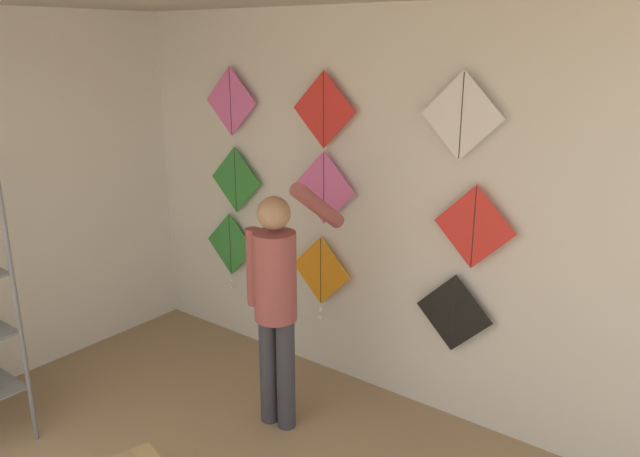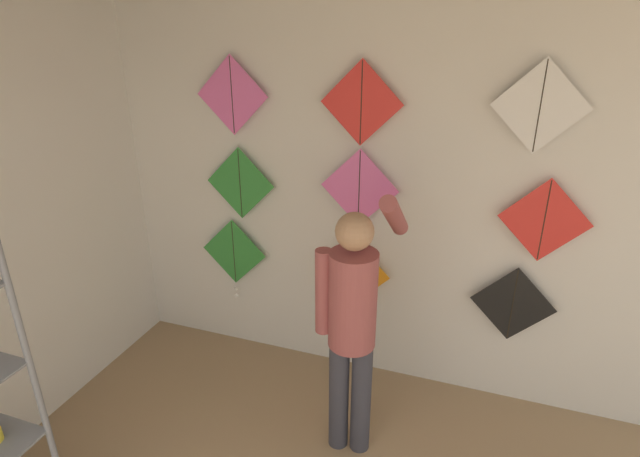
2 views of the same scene
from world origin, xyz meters
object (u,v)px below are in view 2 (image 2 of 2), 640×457
object	(u,v)px
kite_8	(540,107)
kite_4	(359,188)
kite_7	(361,103)
kite_6	(232,95)
kite_5	(544,221)
shopkeeper	(353,316)
kite_1	(353,276)
kite_3	(240,184)
kite_0	(234,255)
kite_2	(513,304)

from	to	relation	value
kite_8	kite_4	bearing A→B (deg)	180.00
kite_4	kite_7	size ratio (longest dim) A/B	1.00
kite_6	kite_7	bearing A→B (deg)	0.00
kite_4	kite_5	size ratio (longest dim) A/B	1.00
shopkeeper	kite_6	bearing A→B (deg)	139.20
kite_6	kite_7	xyz separation A→B (m)	(0.93, 0.00, -0.01)
kite_1	kite_4	xyz separation A→B (m)	(0.03, 0.00, 0.68)
shopkeeper	kite_3	bearing A→B (deg)	138.73
shopkeeper	kite_0	size ratio (longest dim) A/B	2.51
shopkeeper	kite_7	bearing A→B (deg)	96.88
shopkeeper	kite_4	world-z (taller)	kite_4
kite_2	kite_1	bearing A→B (deg)	-179.96
kite_5	kite_7	distance (m)	1.36
kite_4	kite_6	world-z (taller)	kite_6
kite_0	kite_7	world-z (taller)	kite_7
kite_0	kite_7	xyz separation A→B (m)	(1.01, 0.00, 1.24)
kite_5	kite_6	distance (m)	2.23
kite_5	kite_8	xyz separation A→B (m)	(-0.13, 0.00, 0.69)
kite_3	kite_7	distance (m)	1.11
shopkeeper	kite_3	distance (m)	1.41
kite_3	shopkeeper	bearing A→B (deg)	-34.36
kite_6	shopkeeper	bearing A→B (deg)	-33.89
kite_6	kite_8	bearing A→B (deg)	0.00
kite_0	kite_6	distance (m)	1.25
kite_1	kite_2	size ratio (longest dim) A/B	1.25
shopkeeper	kite_0	world-z (taller)	shopkeeper
kite_6	kite_8	xyz separation A→B (m)	(2.00, 0.00, 0.03)
kite_4	kite_8	size ratio (longest dim) A/B	1.00
kite_2	kite_5	xyz separation A→B (m)	(0.10, 0.00, 0.62)
kite_3	kite_4	bearing A→B (deg)	0.00
kite_5	kite_8	world-z (taller)	kite_8
kite_1	kite_4	bearing A→B (deg)	1.37
kite_0	shopkeeper	bearing A→B (deg)	-32.13
kite_0	kite_6	bearing A→B (deg)	0.51
kite_7	kite_1	bearing A→B (deg)	-178.42
kite_3	kite_8	world-z (taller)	kite_8
kite_0	kite_8	distance (m)	2.43
kite_4	kite_5	xyz separation A→B (m)	(1.19, 0.00, -0.08)
kite_8	shopkeeper	bearing A→B (deg)	-139.37
kite_3	kite_1	bearing A→B (deg)	-0.04
kite_7	shopkeeper	bearing A→B (deg)	-76.21
kite_4	kite_6	size ratio (longest dim) A/B	1.00
kite_0	kite_7	bearing A→B (deg)	0.04
kite_3	kite_7	xyz separation A→B (m)	(0.92, 0.00, 0.64)
kite_3	kite_6	size ratio (longest dim) A/B	1.00
kite_3	kite_8	bearing A→B (deg)	0.00
kite_6	kite_8	size ratio (longest dim) A/B	1.00
kite_2	kite_5	size ratio (longest dim) A/B	1.00
kite_1	kite_0	bearing A→B (deg)	180.00
kite_0	kite_2	bearing A→B (deg)	0.02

